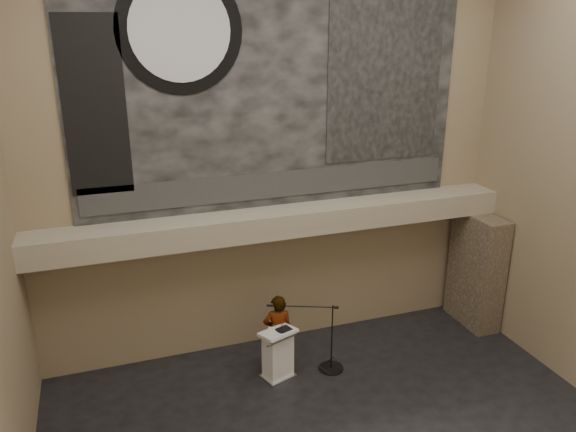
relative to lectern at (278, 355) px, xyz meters
name	(u,v)px	position (x,y,z in m)	size (l,w,h in m)	color
wall_back	(275,156)	(0.46, 1.52, 3.70)	(10.00, 0.02, 8.50)	#8C7C59
soffit	(282,221)	(0.46, 1.12, 2.40)	(10.00, 0.80, 0.50)	gray
sprinkler_left	(206,244)	(-1.14, 1.07, 2.12)	(0.04, 0.04, 0.06)	#B2893D
sprinkler_right	(365,225)	(2.36, 1.07, 2.12)	(0.04, 0.04, 0.06)	#B2893D
banner	(275,83)	(0.46, 1.49, 5.15)	(8.00, 0.05, 5.00)	black
banner_text_strip	(276,185)	(0.46, 1.45, 3.10)	(7.76, 0.02, 0.55)	#2B2B2B
banner_clock_rim	(180,30)	(-1.34, 1.45, 6.15)	(2.30, 2.30, 0.02)	black
banner_clock_face	(180,30)	(-1.34, 1.43, 6.15)	(1.84, 1.84, 0.02)	silver
banner_building_print	(385,75)	(2.86, 1.45, 5.25)	(2.60, 0.02, 3.60)	black
banner_brick_print	(95,107)	(-2.94, 1.45, 4.85)	(1.10, 0.02, 3.20)	black
stone_pier	(476,270)	(5.11, 0.67, 0.80)	(0.60, 1.40, 2.70)	#463A2B
lectern	(278,355)	(0.00, 0.00, 0.00)	(0.81, 0.68, 1.13)	silver
binder	(284,330)	(0.12, -0.03, 0.56)	(0.28, 0.22, 0.04)	black
papers	(274,331)	(-0.08, 0.00, 0.55)	(0.23, 0.32, 0.01)	silver
speaker_person	(278,332)	(0.12, 0.36, 0.28)	(0.61, 0.40, 1.66)	white
mic_stand	(329,359)	(1.10, -0.03, -0.32)	(1.50, 0.78, 1.47)	black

